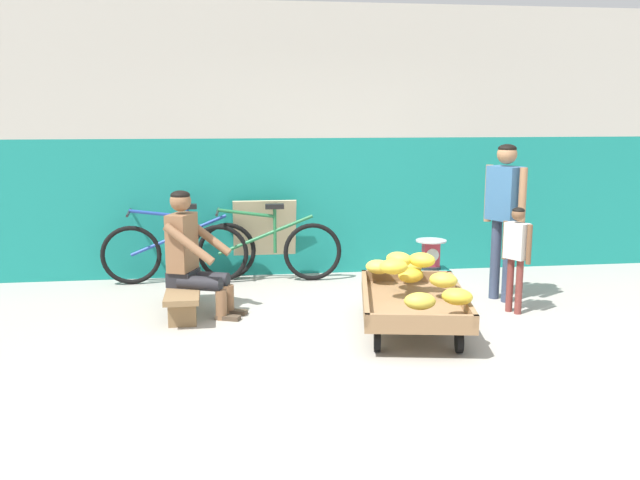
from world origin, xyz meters
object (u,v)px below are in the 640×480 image
banana_cart (413,304)px  bicycle_near_left (179,250)px  customer_child (516,248)px  sign_board (265,238)px  plastic_crate (430,284)px  weighing_scale (431,254)px  bicycle_far_left (266,250)px  vendor_seated (191,254)px  low_bench (184,292)px  customer_adult (505,205)px

banana_cart → bicycle_near_left: (-2.06, 1.99, 0.11)m
customer_child → sign_board: bearing=141.5°
plastic_crate → weighing_scale: bearing=-90.0°
bicycle_far_left → customer_child: (2.21, -1.48, 0.26)m
vendor_seated → bicycle_near_left: (-0.20, 1.24, -0.21)m
banana_cart → sign_board: sign_board is taller
vendor_seated → customer_child: vendor_seated is taller
weighing_scale → low_bench: bearing=-175.3°
bicycle_far_left → customer_adult: size_ratio=1.09×
bicycle_near_left → customer_adult: 3.44m
vendor_seated → banana_cart: bearing=-22.0°
banana_cart → customer_child: size_ratio=1.59×
vendor_seated → bicycle_near_left: 1.27m
vendor_seated → sign_board: bearing=62.3°
customer_adult → sign_board: bearing=149.5°
bicycle_far_left → weighing_scale: bearing=-29.8°
sign_board → customer_child: size_ratio=0.89×
bicycle_far_left → vendor_seated: bearing=-122.8°
sign_board → customer_adult: (2.25, -1.32, 0.52)m
bicycle_near_left → customer_child: (3.14, -1.59, 0.26)m
vendor_seated → customer_child: bearing=-6.8°
vendor_seated → plastic_crate: bearing=5.7°
customer_child → banana_cart: bearing=-159.4°
low_bench → vendor_seated: 0.38m
banana_cart → weighing_scale: weighing_scale is taller
weighing_scale → bicycle_near_left: size_ratio=0.18×
vendor_seated → sign_board: 1.59m
weighing_scale → banana_cart: bearing=-114.5°
weighing_scale → sign_board: bearing=143.3°
weighing_scale → plastic_crate: bearing=90.0°
vendor_seated → customer_adult: size_ratio=0.75×
bicycle_near_left → customer_adult: size_ratio=1.08×
banana_cart → customer_adult: bearing=36.7°
banana_cart → bicycle_far_left: bicycle_far_left is taller
low_bench → weighing_scale: bearing=4.7°
weighing_scale → bicycle_far_left: bearing=150.2°
vendor_seated → customer_child: (2.94, -0.35, 0.04)m
banana_cart → bicycle_near_left: size_ratio=0.94×
plastic_crate → sign_board: size_ratio=0.41×
plastic_crate → customer_adult: 1.06m
low_bench → sign_board: sign_board is taller
low_bench → plastic_crate: bearing=4.7°
low_bench → bicycle_far_left: 1.38m
vendor_seated → customer_adult: customer_adult is taller
weighing_scale → vendor_seated: bearing=-174.3°
banana_cart → sign_board: 2.44m
banana_cart → low_bench: banana_cart is taller
customer_child → weighing_scale: bearing=137.3°
sign_board → customer_adult: size_ratio=0.57×
plastic_crate → sign_board: (-1.57, 1.17, 0.29)m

